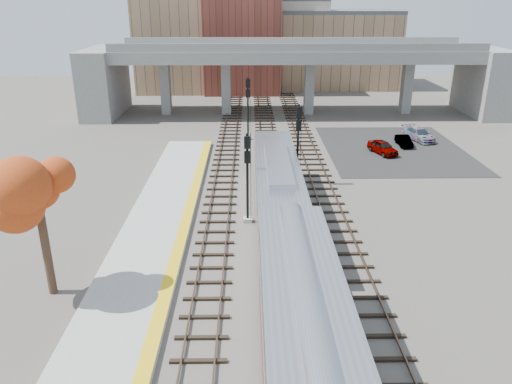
# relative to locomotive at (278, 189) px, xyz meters

# --- Properties ---
(ground) EXTENTS (160.00, 160.00, 0.00)m
(ground) POSITION_rel_locomotive_xyz_m (-1.00, -10.81, -2.28)
(ground) COLOR #47423D
(ground) RESTS_ON ground
(platform) EXTENTS (4.50, 60.00, 0.35)m
(platform) POSITION_rel_locomotive_xyz_m (-8.25, -10.81, -2.10)
(platform) COLOR #9E9E99
(platform) RESTS_ON ground
(yellow_strip) EXTENTS (0.70, 60.00, 0.01)m
(yellow_strip) POSITION_rel_locomotive_xyz_m (-6.35, -10.81, -1.92)
(yellow_strip) COLOR yellow
(yellow_strip) RESTS_ON platform
(tracks) EXTENTS (10.70, 95.00, 0.25)m
(tracks) POSITION_rel_locomotive_xyz_m (-0.07, 1.69, -2.20)
(tracks) COLOR black
(tracks) RESTS_ON ground
(overpass) EXTENTS (54.00, 12.00, 9.50)m
(overpass) POSITION_rel_locomotive_xyz_m (3.92, 34.19, 3.53)
(overpass) COLOR slate
(overpass) RESTS_ON ground
(buildings_far) EXTENTS (43.00, 21.00, 20.60)m
(buildings_far) POSITION_rel_locomotive_xyz_m (0.26, 55.76, 5.60)
(buildings_far) COLOR tan
(buildings_far) RESTS_ON ground
(parking_lot) EXTENTS (14.00, 18.00, 0.04)m
(parking_lot) POSITION_rel_locomotive_xyz_m (13.00, 17.19, -2.26)
(parking_lot) COLOR black
(parking_lot) RESTS_ON ground
(locomotive) EXTENTS (3.02, 19.05, 4.10)m
(locomotive) POSITION_rel_locomotive_xyz_m (0.00, 0.00, 0.00)
(locomotive) COLOR #A8AAB2
(locomotive) RESTS_ON ground
(signal_mast_near) EXTENTS (0.60, 0.64, 6.36)m
(signal_mast_near) POSITION_rel_locomotive_xyz_m (-2.10, -0.60, 0.75)
(signal_mast_near) COLOR #9E9E99
(signal_mast_near) RESTS_ON ground
(signal_mast_mid) EXTENTS (0.60, 0.64, 6.74)m
(signal_mast_mid) POSITION_rel_locomotive_xyz_m (2.00, 6.93, 1.01)
(signal_mast_mid) COLOR #9E9E99
(signal_mast_mid) RESTS_ON ground
(signal_mast_far) EXTENTS (0.60, 0.64, 6.75)m
(signal_mast_far) POSITION_rel_locomotive_xyz_m (-2.10, 21.05, 1.01)
(signal_mast_far) COLOR #9E9E99
(signal_mast_far) RESTS_ON ground
(tree) EXTENTS (3.60, 3.60, 8.05)m
(tree) POSITION_rel_locomotive_xyz_m (-12.45, -9.34, 3.70)
(tree) COLOR #382619
(tree) RESTS_ON ground
(car_a) EXTENTS (2.76, 4.15, 1.31)m
(car_a) POSITION_rel_locomotive_xyz_m (11.36, 15.46, -1.58)
(car_a) COLOR #99999E
(car_a) RESTS_ON parking_lot
(car_b) EXTENTS (1.15, 3.28, 1.08)m
(car_b) POSITION_rel_locomotive_xyz_m (14.29, 18.17, -1.70)
(car_b) COLOR #99999E
(car_b) RESTS_ON parking_lot
(car_c) EXTENTS (3.09, 4.87, 1.32)m
(car_c) POSITION_rel_locomotive_xyz_m (16.57, 20.41, -1.58)
(car_c) COLOR #99999E
(car_c) RESTS_ON parking_lot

